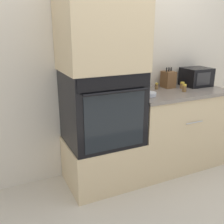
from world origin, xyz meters
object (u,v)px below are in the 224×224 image
(wall_oven, at_px, (102,107))
(condiment_jar_far, at_px, (184,88))
(knife_block, at_px, (168,79))
(bowl, at_px, (149,94))
(condiment_jar_near, at_px, (182,85))
(condiment_jar_mid, at_px, (157,86))
(microwave, at_px, (196,77))

(wall_oven, relative_size, condiment_jar_far, 8.58)
(knife_block, relative_size, condiment_jar_far, 2.77)
(wall_oven, height_order, knife_block, wall_oven)
(bowl, relative_size, condiment_jar_near, 2.05)
(bowl, relative_size, condiment_jar_far, 1.84)
(condiment_jar_mid, height_order, condiment_jar_far, condiment_jar_far)
(condiment_jar_mid, bearing_deg, condiment_jar_far, -49.05)
(wall_oven, bearing_deg, bowl, -7.83)
(condiment_jar_mid, bearing_deg, wall_oven, -168.44)
(condiment_jar_far, bearing_deg, condiment_jar_mid, 130.95)
(wall_oven, xyz_separation_m, knife_block, (0.92, 0.18, 0.17))
(microwave, xyz_separation_m, condiment_jar_mid, (-0.54, 0.04, -0.07))
(wall_oven, distance_m, condiment_jar_far, 0.96)
(bowl, bearing_deg, condiment_jar_far, -1.71)
(microwave, relative_size, knife_block, 1.37)
(microwave, bearing_deg, condiment_jar_mid, 175.67)
(condiment_jar_near, xyz_separation_m, condiment_jar_far, (-0.09, -0.14, 0.00))
(knife_block, bearing_deg, condiment_jar_near, -45.11)
(knife_block, relative_size, condiment_jar_mid, 3.18)
(microwave, bearing_deg, knife_block, 169.93)
(bowl, bearing_deg, microwave, 12.86)
(knife_block, distance_m, condiment_jar_far, 0.27)
(microwave, relative_size, condiment_jar_far, 3.80)
(knife_block, relative_size, bowl, 1.51)
(bowl, xyz_separation_m, condiment_jar_far, (0.45, -0.01, 0.02))
(condiment_jar_near, distance_m, condiment_jar_far, 0.17)
(bowl, distance_m, condiment_jar_mid, 0.33)
(wall_oven, height_order, bowl, wall_oven)
(condiment_jar_near, distance_m, condiment_jar_mid, 0.30)
(knife_block, bearing_deg, microwave, -10.07)
(microwave, distance_m, condiment_jar_mid, 0.55)
(wall_oven, distance_m, condiment_jar_near, 1.04)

